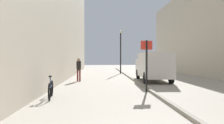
# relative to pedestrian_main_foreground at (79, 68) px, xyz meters

# --- Properties ---
(ground_plane) EXTENTS (80.00, 80.00, 0.00)m
(ground_plane) POSITION_rel_pedestrian_main_foreground_xyz_m (2.56, -0.97, -1.00)
(ground_plane) COLOR #A8A093
(kerb_strip) EXTENTS (0.16, 40.00, 0.12)m
(kerb_strip) POSITION_rel_pedestrian_main_foreground_xyz_m (4.14, -0.97, -0.94)
(kerb_strip) COLOR gray
(kerb_strip) RESTS_ON ground_plane
(pedestrian_main_foreground) EXTENTS (0.34, 0.22, 1.73)m
(pedestrian_main_foreground) POSITION_rel_pedestrian_main_foreground_xyz_m (0.00, 0.00, 0.00)
(pedestrian_main_foreground) COLOR maroon
(pedestrian_main_foreground) RESTS_ON ground_plane
(delivery_van) EXTENTS (2.07, 5.09, 2.11)m
(delivery_van) POSITION_rel_pedestrian_main_foreground_xyz_m (5.52, -0.10, 0.15)
(delivery_van) COLOR silver
(delivery_van) RESTS_ON ground_plane
(street_sign_post) EXTENTS (0.60, 0.10, 2.60)m
(street_sign_post) POSITION_rel_pedestrian_main_foreground_xyz_m (3.91, -5.29, 0.55)
(street_sign_post) COLOR black
(street_sign_post) RESTS_ON ground_plane
(lamp_post) EXTENTS (0.28, 0.28, 4.76)m
(lamp_post) POSITION_rel_pedestrian_main_foreground_xyz_m (3.83, 7.82, 1.73)
(lamp_post) COLOR black
(lamp_post) RESTS_ON ground_plane
(bicycle_leaning) EXTENTS (0.29, 1.76, 0.98)m
(bicycle_leaning) POSITION_rel_pedestrian_main_foreground_xyz_m (-0.48, -6.73, -0.62)
(bicycle_leaning) COLOR black
(bicycle_leaning) RESTS_ON ground_plane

